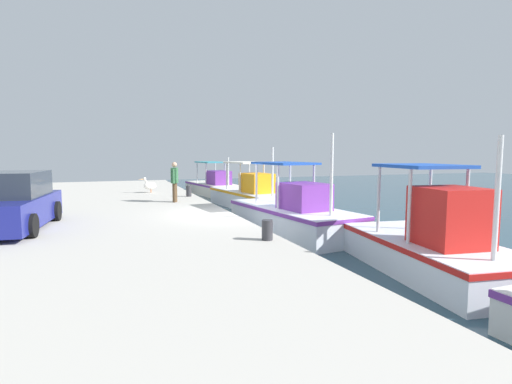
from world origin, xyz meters
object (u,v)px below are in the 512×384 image
(fishing_boat_fourth, at_px, (433,246))
(mooring_bollard_second, at_px, (267,230))
(fisherman_standing, at_px, (175,180))
(pelican, at_px, (150,185))
(mooring_bollard_nearest, at_px, (189,191))
(fishing_boat_nearest, at_px, (215,186))
(fishing_boat_second, at_px, (251,196))
(parked_car, at_px, (11,203))
(fishing_boat_third, at_px, (293,215))

(fishing_boat_fourth, xyz_separation_m, mooring_bollard_second, (-1.50, -3.62, 0.35))
(fishing_boat_fourth, relative_size, fisherman_standing, 3.11)
(pelican, distance_m, fisherman_standing, 4.51)
(mooring_bollard_nearest, distance_m, mooring_bollard_second, 10.09)
(fishing_boat_nearest, bearing_deg, mooring_bollard_nearest, -22.95)
(pelican, relative_size, mooring_bollard_nearest, 1.85)
(pelican, bearing_deg, mooring_bollard_nearest, 32.18)
(fishing_boat_second, distance_m, parked_car, 11.72)
(pelican, distance_m, mooring_bollard_nearest, 2.96)
(fishing_boat_third, bearing_deg, fishing_boat_fourth, 10.29)
(fishing_boat_fourth, bearing_deg, mooring_bollard_second, -112.49)
(fisherman_standing, bearing_deg, mooring_bollard_nearest, 153.78)
(fisherman_standing, distance_m, mooring_bollard_nearest, 2.26)
(fishing_boat_third, height_order, fishing_boat_fourth, fishing_boat_third)
(fishing_boat_nearest, distance_m, pelican, 6.92)
(fishing_boat_second, distance_m, pelican, 5.31)
(parked_car, bearing_deg, mooring_bollard_second, 59.03)
(fishing_boat_third, xyz_separation_m, fisherman_standing, (-4.14, -3.57, 1.07))
(fishing_boat_nearest, height_order, fisherman_standing, fishing_boat_nearest)
(fishing_boat_second, bearing_deg, mooring_bollard_nearest, -81.08)
(mooring_bollard_second, bearing_deg, fisherman_standing, -173.36)
(fisherman_standing, bearing_deg, pelican, -172.00)
(fishing_boat_nearest, distance_m, fisherman_standing, 10.35)
(fishing_boat_fourth, bearing_deg, mooring_bollard_nearest, -162.64)
(fishing_boat_second, distance_m, mooring_bollard_nearest, 3.39)
(fishing_boat_second, bearing_deg, parked_car, -53.28)
(fishing_boat_nearest, relative_size, mooring_bollard_nearest, 12.88)
(fishing_boat_nearest, bearing_deg, pelican, -43.55)
(fishing_boat_nearest, relative_size, pelican, 6.94)
(fisherman_standing, relative_size, parked_car, 0.40)
(fishing_boat_third, relative_size, pelican, 6.36)
(fishing_boat_fourth, distance_m, mooring_bollard_nearest, 12.15)
(fishing_boat_fourth, bearing_deg, fishing_boat_second, -178.60)
(fishing_boat_second, xyz_separation_m, fisherman_standing, (2.45, -4.28, 1.08))
(fishing_boat_second, relative_size, fishing_boat_fourth, 1.26)
(fishing_boat_second, bearing_deg, pelican, -111.98)
(fishing_boat_third, xyz_separation_m, mooring_bollard_second, (4.02, -2.62, 0.37))
(fishing_boat_second, height_order, mooring_bollard_second, fishing_boat_second)
(fishing_boat_fourth, bearing_deg, fisherman_standing, -154.66)
(pelican, xyz_separation_m, fisherman_standing, (4.43, 0.62, 0.54))
(fishing_boat_third, distance_m, mooring_bollard_second, 4.81)
(mooring_bollard_nearest, bearing_deg, fishing_boat_second, 98.92)
(parked_car, bearing_deg, fishing_boat_nearest, 146.57)
(fishing_boat_third, bearing_deg, parked_car, -87.39)
(fisherman_standing, bearing_deg, mooring_bollard_second, 6.64)
(parked_car, bearing_deg, fisherman_standing, 131.69)
(pelican, relative_size, fisherman_standing, 0.57)
(fishing_boat_nearest, height_order, fishing_boat_second, fishing_boat_second)
(fishing_boat_second, xyz_separation_m, parked_car, (6.99, -9.37, 0.86))
(fishing_boat_fourth, height_order, mooring_bollard_nearest, fishing_boat_fourth)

